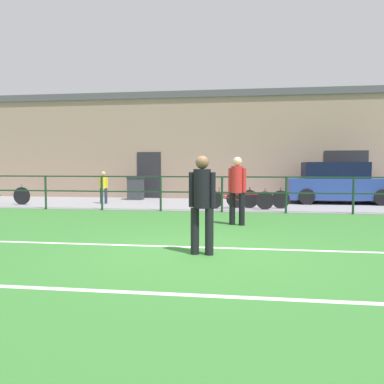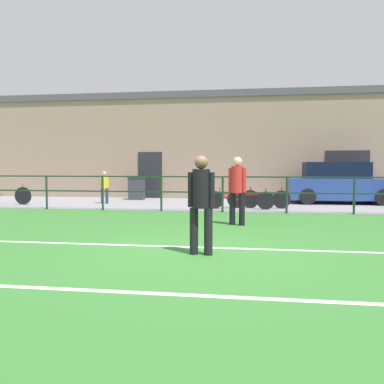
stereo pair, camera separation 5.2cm
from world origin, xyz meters
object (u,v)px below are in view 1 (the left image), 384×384
Objects in this scene: spectator_child at (104,185)px; trash_bin_0 at (136,188)px; bicycle_parked_0 at (2,195)px; player_striker at (237,186)px; bicycle_parked_2 at (227,198)px; parked_car_red at (338,184)px; bicycle_parked_3 at (258,199)px; player_goalkeeper at (202,199)px; bicycle_parked_1 at (239,200)px.

spectator_child is 2.09m from trash_bin_0.
spectator_child is 3.83m from bicycle_parked_0.
bicycle_parked_0 is (-3.71, -0.87, -0.36)m from spectator_child.
bicycle_parked_0 is (-9.00, 3.93, -0.60)m from player_striker.
bicycle_parked_2 is (4.80, -0.87, -0.38)m from spectator_child.
spectator_child is 0.32× the size of parked_car_red.
bicycle_parked_0 is 5.25m from trash_bin_0.
bicycle_parked_2 reaches higher than bicycle_parked_3.
spectator_child is at bearing 155.64° from player_striker.
bicycle_parked_2 is at bearing -34.57° from trash_bin_0.
bicycle_parked_3 is (9.58, -0.00, -0.02)m from bicycle_parked_0.
player_goalkeeper is 0.97× the size of player_striker.
player_goalkeeper is 0.72× the size of bicycle_parked_0.
bicycle_parked_3 is at bearing -0.00° from bicycle_parked_2.
player_goalkeeper is at bearing -68.07° from trash_bin_0.
player_goalkeeper is 7.41m from bicycle_parked_2.
parked_car_red is at bearing -167.06° from spectator_child.
player_striker is at bearing -23.59° from bicycle_parked_0.
bicycle_parked_0 reaches higher than bicycle_parked_2.
player_goalkeeper is 0.75× the size of bicycle_parked_2.
bicycle_parked_2 is at bearing -150.22° from parked_car_red.
spectator_child is (-4.82, 8.25, -0.21)m from player_goalkeeper.
parked_car_red is 3.93× the size of trash_bin_0.
bicycle_parked_1 is at bearing -147.38° from bicycle_parked_3.
trash_bin_0 is (-4.11, 10.20, -0.41)m from player_goalkeeper.
player_striker is 0.43× the size of parked_car_red.
parked_car_red reaches higher than bicycle_parked_2.
bicycle_parked_3 is (5.87, -0.87, -0.38)m from spectator_child.
player_striker is 7.14m from spectator_child.
bicycle_parked_1 is at bearing 169.61° from spectator_child.
trash_bin_0 is at bearing 151.34° from bicycle_parked_3.
spectator_child is 5.40m from bicycle_parked_1.
bicycle_parked_1 is at bearing -35.43° from trash_bin_0.
spectator_child is 5.94m from bicycle_parked_3.
bicycle_parked_2 is 4.97m from trash_bin_0.
bicycle_parked_2 is at bearing 180.00° from bicycle_parked_3.
player_striker reaches higher than player_goalkeeper.
bicycle_parked_2 is (-0.44, 0.40, 0.01)m from bicycle_parked_1.
bicycle_parked_1 is (-3.77, -2.81, -0.44)m from parked_car_red.
spectator_child is 4.90m from bicycle_parked_2.
parked_car_red is at bearing 77.41° from player_striker.
parked_car_red reaches higher than bicycle_parked_1.
trash_bin_0 reaches higher than bicycle_parked_1.
spectator_child is at bearing 13.16° from bicycle_parked_0.
player_striker reaches higher than bicycle_parked_2.
trash_bin_0 is at bearing -63.12° from player_goalkeeper.
player_striker reaches higher than parked_car_red.
bicycle_parked_1 is (5.24, -1.27, -0.39)m from spectator_child.
parked_car_red is (9.01, 1.54, 0.05)m from spectator_child.
bicycle_parked_3 is (-3.14, -2.41, -0.43)m from parked_car_red.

